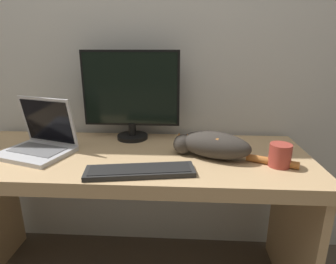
{
  "coord_description": "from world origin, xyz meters",
  "views": [
    {
      "loc": [
        0.25,
        -0.91,
        1.22
      ],
      "look_at": [
        0.18,
        0.28,
        0.85
      ],
      "focal_mm": 30.0,
      "sensor_mm": 36.0,
      "label": 1
    }
  ],
  "objects_px": {
    "external_keyboard": "(140,171)",
    "coffee_mug": "(280,155)",
    "monitor": "(131,94)",
    "cat": "(213,145)",
    "laptop": "(40,142)"
  },
  "relations": [
    {
      "from": "laptop",
      "to": "external_keyboard",
      "type": "distance_m",
      "value": 0.54
    },
    {
      "from": "monitor",
      "to": "laptop",
      "type": "distance_m",
      "value": 0.5
    },
    {
      "from": "laptop",
      "to": "monitor",
      "type": "bearing_deg",
      "value": 48.4
    },
    {
      "from": "monitor",
      "to": "coffee_mug",
      "type": "xyz_separation_m",
      "value": [
        0.68,
        -0.33,
        -0.2
      ]
    },
    {
      "from": "monitor",
      "to": "cat",
      "type": "relative_size",
      "value": 0.96
    },
    {
      "from": "monitor",
      "to": "external_keyboard",
      "type": "distance_m",
      "value": 0.5
    },
    {
      "from": "cat",
      "to": "coffee_mug",
      "type": "relative_size",
      "value": 5.43
    },
    {
      "from": "monitor",
      "to": "cat",
      "type": "bearing_deg",
      "value": -30.83
    },
    {
      "from": "monitor",
      "to": "coffee_mug",
      "type": "height_order",
      "value": "monitor"
    },
    {
      "from": "laptop",
      "to": "external_keyboard",
      "type": "bearing_deg",
      "value": -3.56
    },
    {
      "from": "monitor",
      "to": "cat",
      "type": "xyz_separation_m",
      "value": [
        0.41,
        -0.24,
        -0.18
      ]
    },
    {
      "from": "external_keyboard",
      "to": "coffee_mug",
      "type": "bearing_deg",
      "value": 1.54
    },
    {
      "from": "cat",
      "to": "coffee_mug",
      "type": "height_order",
      "value": "cat"
    },
    {
      "from": "monitor",
      "to": "laptop",
      "type": "xyz_separation_m",
      "value": [
        -0.4,
        -0.24,
        -0.19
      ]
    },
    {
      "from": "laptop",
      "to": "external_keyboard",
      "type": "height_order",
      "value": "laptop"
    }
  ]
}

